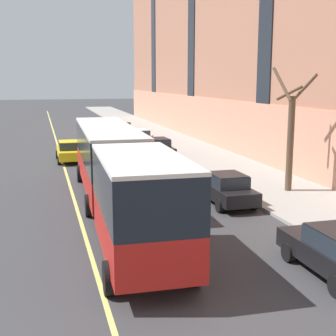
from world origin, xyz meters
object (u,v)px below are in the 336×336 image
at_px(parked_car_champagne_0, 122,128).
at_px(taxi_cab, 69,151).
at_px(parked_car_black_2, 226,189).
at_px(parked_car_black_3, 157,148).
at_px(street_tree_mid_block, 291,134).
at_px(city_bus, 116,168).
at_px(fire_hydrant, 152,138).
at_px(parked_car_white_5, 139,138).

xyz_separation_m(parked_car_champagne_0, taxi_cab, (-6.66, -15.42, -0.00)).
xyz_separation_m(parked_car_black_2, parked_car_black_3, (0.14, 14.59, 0.00)).
distance_m(parked_car_black_3, street_tree_mid_block, 14.11).
bearing_deg(city_bus, parked_car_champagne_0, 79.79).
height_order(taxi_cab, fire_hydrant, taxi_cab).
height_order(parked_car_champagne_0, taxi_cab, same).
bearing_deg(city_bus, parked_car_black_2, 4.21).
xyz_separation_m(city_bus, taxi_cab, (-1.17, 15.05, -1.37)).
xyz_separation_m(street_tree_mid_block, fire_hydrant, (-2.44, 21.63, -2.75)).
distance_m(parked_car_black_2, parked_car_white_5, 21.35).
xyz_separation_m(parked_car_black_2, fire_hydrant, (1.72, 22.92, -0.29)).
height_order(parked_car_champagne_0, parked_car_black_3, same).
relative_size(parked_car_champagne_0, parked_car_white_5, 1.05).
height_order(street_tree_mid_block, fire_hydrant, street_tree_mid_block).
xyz_separation_m(parked_car_black_2, parked_car_white_5, (0.12, 21.35, -0.00)).
relative_size(city_bus, street_tree_mid_block, 2.87).
relative_size(parked_car_black_2, street_tree_mid_block, 0.67).
distance_m(parked_car_black_3, fire_hydrant, 8.48).
height_order(city_bus, parked_car_black_2, city_bus).
bearing_deg(parked_car_black_3, fire_hydrant, 79.30).
bearing_deg(parked_car_champagne_0, city_bus, -100.21).
distance_m(city_bus, parked_car_champagne_0, 31.00).
xyz_separation_m(parked_car_champagne_0, fire_hydrant, (1.73, -7.15, -0.29)).
relative_size(city_bus, parked_car_champagne_0, 3.99).
relative_size(parked_car_black_2, fire_hydrant, 6.12).
bearing_deg(taxi_cab, city_bus, -85.55).
xyz_separation_m(parked_car_white_5, street_tree_mid_block, (4.04, -20.06, 2.46)).
xyz_separation_m(city_bus, parked_car_black_2, (5.50, 0.40, -1.37)).
xyz_separation_m(parked_car_champagne_0, parked_car_black_3, (0.15, -15.48, 0.00)).
xyz_separation_m(parked_car_champagne_0, street_tree_mid_block, (4.17, -28.78, 2.46)).
height_order(city_bus, parked_car_champagne_0, city_bus).
bearing_deg(fire_hydrant, taxi_cab, -135.40).
height_order(parked_car_black_2, taxi_cab, same).
relative_size(parked_car_champagne_0, taxi_cab, 1.06).
xyz_separation_m(city_bus, parked_car_white_5, (5.62, 21.75, -1.37)).
bearing_deg(fire_hydrant, parked_car_white_5, -135.44).
distance_m(city_bus, parked_car_black_2, 5.68).
bearing_deg(city_bus, fire_hydrant, 72.80).
height_order(parked_car_black_2, parked_car_black_3, same).
bearing_deg(parked_car_white_5, parked_car_black_3, -89.84).
bearing_deg(parked_car_white_5, city_bus, -104.50).
distance_m(city_bus, street_tree_mid_block, 9.87).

